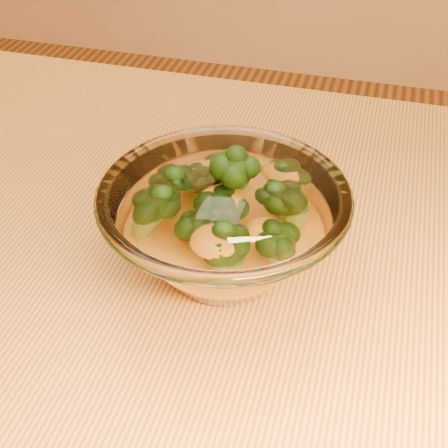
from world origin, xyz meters
name	(u,v)px	position (x,y,z in m)	size (l,w,h in m)	color
table	(296,381)	(0.00, 0.00, 0.65)	(1.20, 0.80, 0.75)	#B38535
glass_bowl	(224,228)	(-0.08, 0.03, 0.80)	(0.21, 0.21, 0.09)	white
cheese_sauce	(224,246)	(-0.08, 0.03, 0.78)	(0.12, 0.12, 0.03)	orange
broccoli_heap	(225,208)	(-0.08, 0.04, 0.81)	(0.15, 0.15, 0.08)	black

